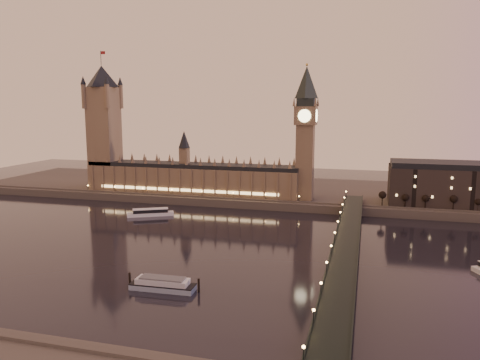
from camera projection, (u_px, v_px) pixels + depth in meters
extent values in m
plane|color=black|center=(181.00, 245.00, 266.38)|extent=(700.00, 700.00, 0.00)
cube|color=#423D35|center=(284.00, 192.00, 415.17)|extent=(560.00, 130.00, 6.00)
cube|color=brown|center=(192.00, 180.00, 389.34)|extent=(180.00, 26.00, 22.00)
cube|color=black|center=(191.00, 165.00, 387.34)|extent=(180.00, 22.00, 3.20)
cube|color=#FFCC7F|center=(186.00, 190.00, 377.44)|extent=(153.00, 0.25, 2.20)
cube|color=brown|center=(105.00, 139.00, 405.00)|extent=(22.00, 22.00, 88.00)
cone|color=black|center=(102.00, 76.00, 396.60)|extent=(31.68, 31.68, 18.00)
cylinder|color=black|center=(101.00, 58.00, 394.22)|extent=(0.44, 0.44, 12.00)
cube|color=maroon|center=(103.00, 53.00, 392.93)|extent=(4.00, 0.15, 2.50)
cube|color=brown|center=(305.00, 162.00, 361.93)|extent=(13.00, 13.00, 58.00)
cube|color=brown|center=(306.00, 116.00, 356.22)|extent=(16.00, 16.00, 14.00)
cylinder|color=#FFEAA5|center=(304.00, 116.00, 348.43)|extent=(9.60, 0.35, 9.60)
cylinder|color=#FFEAA5|center=(295.00, 116.00, 358.36)|extent=(0.35, 9.60, 9.60)
cube|color=black|center=(306.00, 102.00, 354.63)|extent=(13.00, 13.00, 6.00)
cone|color=black|center=(307.00, 82.00, 352.25)|extent=(17.68, 17.68, 24.00)
sphere|color=gold|center=(307.00, 65.00, 350.19)|extent=(2.00, 2.00, 2.00)
cube|color=black|center=(346.00, 244.00, 241.08)|extent=(13.00, 260.00, 2.00)
cube|color=black|center=(334.00, 240.00, 242.48)|extent=(0.60, 260.00, 1.00)
cube|color=black|center=(359.00, 242.00, 239.19)|extent=(0.60, 260.00, 1.00)
cube|color=black|center=(468.00, 187.00, 339.20)|extent=(110.00, 36.00, 28.00)
cube|color=black|center=(470.00, 165.00, 336.66)|extent=(108.00, 34.00, 4.00)
cylinder|color=black|center=(380.00, 201.00, 339.71)|extent=(0.70, 0.70, 7.71)
sphere|color=black|center=(380.00, 196.00, 339.07)|extent=(5.14, 5.14, 5.14)
cylinder|color=black|center=(403.00, 202.00, 335.53)|extent=(0.70, 0.70, 7.71)
sphere|color=black|center=(403.00, 197.00, 334.89)|extent=(5.14, 5.14, 5.14)
cylinder|color=black|center=(427.00, 204.00, 331.36)|extent=(0.70, 0.70, 7.71)
sphere|color=black|center=(427.00, 198.00, 330.72)|extent=(5.14, 5.14, 5.14)
cylinder|color=black|center=(451.00, 205.00, 327.19)|extent=(0.70, 0.70, 7.71)
sphere|color=black|center=(451.00, 199.00, 326.55)|extent=(5.14, 5.14, 5.14)
cylinder|color=black|center=(476.00, 206.00, 323.01)|extent=(0.70, 0.70, 7.71)
sphere|color=black|center=(476.00, 200.00, 322.38)|extent=(5.14, 5.14, 5.14)
cube|color=silver|center=(151.00, 214.00, 337.03)|extent=(32.52, 21.54, 2.42)
cube|color=black|center=(150.00, 211.00, 336.64)|extent=(24.33, 16.45, 2.42)
cube|color=silver|center=(150.00, 209.00, 336.42)|extent=(25.04, 17.00, 0.44)
cube|color=#91A5B9|center=(163.00, 287.00, 201.94)|extent=(28.66, 9.14, 2.30)
cube|color=black|center=(163.00, 284.00, 201.72)|extent=(28.66, 9.14, 0.44)
cube|color=silver|center=(163.00, 281.00, 201.51)|extent=(23.32, 8.04, 2.30)
cube|color=#595B5E|center=(163.00, 278.00, 201.27)|extent=(19.74, 7.00, 0.62)
cylinder|color=black|center=(130.00, 279.00, 206.13)|extent=(0.97, 0.97, 6.03)
cylinder|color=black|center=(199.00, 285.00, 199.06)|extent=(0.97, 0.97, 6.03)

